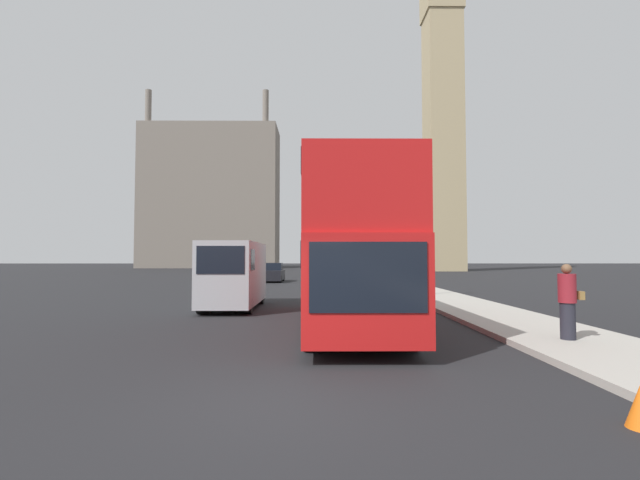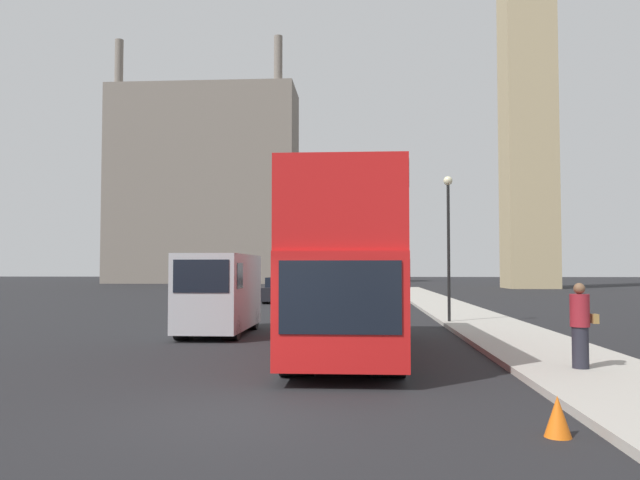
% 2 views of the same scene
% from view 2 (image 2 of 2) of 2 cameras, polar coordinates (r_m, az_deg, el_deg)
% --- Properties ---
extents(ground_plane, '(300.00, 300.00, 0.00)m').
position_cam_2_polar(ground_plane, '(10.07, -6.87, -15.52)').
color(ground_plane, black).
extents(clock_tower, '(5.81, 5.98, 62.30)m').
position_cam_2_polar(clock_tower, '(79.21, 18.29, 19.58)').
color(clock_tower, tan).
rests_on(clock_tower, ground_plane).
extents(building_block_distant, '(27.73, 10.20, 35.84)m').
position_cam_2_polar(building_block_distant, '(96.26, -10.53, 4.91)').
color(building_block_distant, slate).
rests_on(building_block_distant, ground_plane).
extents(red_double_decker_bus, '(2.62, 10.14, 4.44)m').
position_cam_2_polar(red_double_decker_bus, '(16.59, 2.39, -1.86)').
color(red_double_decker_bus, red).
rests_on(red_double_decker_bus, ground_plane).
extents(white_van, '(2.04, 5.10, 2.71)m').
position_cam_2_polar(white_van, '(21.50, -9.20, -4.70)').
color(white_van, '#B2B7BC').
rests_on(white_van, ground_plane).
extents(pedestrian, '(0.56, 0.40, 1.79)m').
position_cam_2_polar(pedestrian, '(14.35, 22.70, -7.23)').
color(pedestrian, '#23232D').
rests_on(pedestrian, sidewalk_strip).
extents(street_lamp, '(0.36, 0.36, 5.78)m').
position_cam_2_polar(street_lamp, '(25.35, 11.66, 1.28)').
color(street_lamp, black).
rests_on(street_lamp, sidewalk_strip).
extents(parked_sedan, '(1.87, 4.55, 1.64)m').
position_cam_2_polar(parked_sedan, '(41.15, -3.68, -4.69)').
color(parked_sedan, black).
rests_on(parked_sedan, ground_plane).
extents(traffic_cone, '(0.36, 0.36, 0.55)m').
position_cam_2_polar(traffic_cone, '(9.22, 20.90, -14.83)').
color(traffic_cone, orange).
rests_on(traffic_cone, ground_plane).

